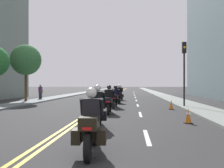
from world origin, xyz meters
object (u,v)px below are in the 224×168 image
motorcycle_0 (91,127)px  traffic_light_near (184,62)px  traffic_cone_0 (188,116)px  pedestrian_1 (40,92)px  street_tree_1 (26,60)px  motorcycle_2 (109,102)px  motorcycle_5 (120,94)px  motorcycle_3 (115,99)px  motorcycle_1 (97,111)px  traffic_cone_1 (171,104)px  motorcycle_4 (118,96)px

motorcycle_0 → traffic_light_near: size_ratio=0.46×
traffic_cone_0 → pedestrian_1: bearing=128.4°
street_tree_1 → traffic_light_near: bearing=-17.8°
motorcycle_0 → motorcycle_2: (-0.31, 8.18, 0.01)m
motorcycle_0 → pedestrian_1: bearing=110.2°
motorcycle_5 → traffic_light_near: 9.76m
motorcycle_3 → motorcycle_2: bearing=-92.1°
motorcycle_1 → motorcycle_2: size_ratio=1.08×
motorcycle_3 → motorcycle_5: 8.78m
pedestrian_1 → motorcycle_1: bearing=-55.1°
motorcycle_0 → motorcycle_3: (-0.17, 11.68, 0.01)m
traffic_light_near → street_tree_1: (-13.71, 4.40, 0.70)m
motorcycle_2 → street_tree_1: size_ratio=0.39×
traffic_light_near → motorcycle_3: bearing=-170.7°
motorcycle_0 → motorcycle_2: size_ratio=1.02×
motorcycle_1 → street_tree_1: 16.25m
traffic_cone_1 → pedestrian_1: pedestrian_1 is taller
motorcycle_2 → motorcycle_5: bearing=88.6°
pedestrian_1 → street_tree_1: street_tree_1 is taller
motorcycle_5 → pedestrian_1: (-8.62, -0.06, 0.21)m
traffic_light_near → motorcycle_1: bearing=-119.5°
traffic_cone_0 → traffic_light_near: 8.18m
pedestrian_1 → traffic_cone_0: bearing=-43.5°
motorcycle_0 → motorcycle_1: 3.53m
traffic_light_near → traffic_cone_0: bearing=-100.4°
motorcycle_4 → pedestrian_1: bearing=150.4°
motorcycle_3 → street_tree_1: (-8.78, 5.20, 3.31)m
motorcycle_3 → street_tree_1: 10.73m
motorcycle_4 → street_tree_1: (-8.77, 0.80, 3.29)m
motorcycle_1 → motorcycle_2: bearing=87.7°
pedestrian_1 → motorcycle_2: bearing=-46.9°
traffic_cone_0 → traffic_light_near: bearing=79.6°
motorcycle_5 → street_tree_1: street_tree_1 is taller
motorcycle_1 → motorcycle_5: 16.95m
traffic_cone_0 → motorcycle_1: bearing=-158.4°
traffic_cone_0 → pedestrian_1: pedestrian_1 is taller
motorcycle_1 → pedestrian_1: bearing=114.7°
motorcycle_5 → traffic_cone_0: 15.90m
traffic_cone_0 → traffic_cone_1: size_ratio=0.97×
motorcycle_5 → traffic_cone_1: size_ratio=3.39×
motorcycle_0 → street_tree_1: street_tree_1 is taller
street_tree_1 → pedestrian_1: bearing=88.5°
motorcycle_1 → street_tree_1: (-8.62, 13.37, 3.29)m
traffic_cone_0 → pedestrian_1: (-12.23, 15.43, 0.53)m
motorcycle_1 → pedestrian_1: 18.93m
motorcycle_3 → pedestrian_1: (-8.68, 8.73, 0.20)m
motorcycle_3 → traffic_cone_1: 3.85m
motorcycle_0 → street_tree_1: (-8.95, 16.89, 3.31)m
motorcycle_1 → motorcycle_4: 12.57m
motorcycle_5 → motorcycle_0: bearing=-89.0°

